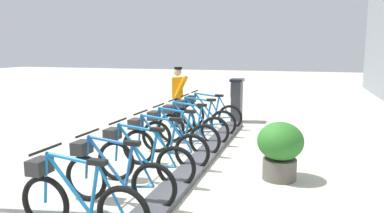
{
  "coord_description": "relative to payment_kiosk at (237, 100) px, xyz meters",
  "views": [
    {
      "loc": [
        -1.84,
        6.38,
        2.17
      ],
      "look_at": [
        0.5,
        -1.36,
        0.9
      ],
      "focal_mm": 34.93,
      "sensor_mm": 36.0,
      "label": 1
    }
  ],
  "objects": [
    {
      "name": "bike_docked_2",
      "position": [
        0.57,
        2.88,
        -0.24
      ],
      "size": [
        1.72,
        0.54,
        1.02
      ],
      "color": "black",
      "rests_on": "ground"
    },
    {
      "name": "bike_docked_6",
      "position": [
        0.57,
        6.4,
        -0.24
      ],
      "size": [
        1.72,
        0.54,
        1.02
      ],
      "color": "black",
      "rests_on": "ground"
    },
    {
      "name": "bike_docked_4",
      "position": [
        0.57,
        4.64,
        -0.24
      ],
      "size": [
        1.72,
        0.54,
        1.02
      ],
      "color": "black",
      "rests_on": "ground"
    },
    {
      "name": "bike_docked_1",
      "position": [
        0.57,
        2.0,
        -0.24
      ],
      "size": [
        1.72,
        0.54,
        1.02
      ],
      "color": "black",
      "rests_on": "ground"
    },
    {
      "name": "bike_docked_5",
      "position": [
        0.57,
        5.52,
        -0.24
      ],
      "size": [
        1.72,
        0.54,
        1.02
      ],
      "color": "black",
      "rests_on": "ground"
    },
    {
      "name": "payment_kiosk",
      "position": [
        0.0,
        0.0,
        0.0
      ],
      "size": [
        0.36,
        0.52,
        1.28
      ],
      "color": "#38383D",
      "rests_on": "ground"
    },
    {
      "name": "bike_docked_0",
      "position": [
        0.57,
        1.12,
        -0.24
      ],
      "size": [
        1.72,
        0.54,
        1.02
      ],
      "color": "black",
      "rests_on": "ground"
    },
    {
      "name": "dock_rail_base",
      "position": [
        -0.05,
        4.44,
        -0.62
      ],
      "size": [
        0.44,
        7.84,
        0.1
      ],
      "primitive_type": "cube",
      "color": "#47474C",
      "rests_on": "ground"
    },
    {
      "name": "ground_plane",
      "position": [
        -0.05,
        4.44,
        -0.67
      ],
      "size": [
        60.0,
        60.0,
        0.0
      ],
      "primitive_type": "plane",
      "color": "beige"
    },
    {
      "name": "bike_docked_7",
      "position": [
        0.57,
        7.28,
        -0.24
      ],
      "size": [
        1.72,
        0.54,
        1.02
      ],
      "color": "black",
      "rests_on": "ground"
    },
    {
      "name": "planter_bush",
      "position": [
        -1.56,
        4.68,
        -0.12
      ],
      "size": [
        0.76,
        0.76,
        0.97
      ],
      "color": "#59544C",
      "rests_on": "ground"
    },
    {
      "name": "bike_docked_3",
      "position": [
        0.57,
        3.76,
        -0.24
      ],
      "size": [
        1.72,
        0.54,
        1.02
      ],
      "color": "black",
      "rests_on": "ground"
    },
    {
      "name": "worker_near_rack",
      "position": [
        1.42,
        1.18,
        0.24
      ],
      "size": [
        0.5,
        0.68,
        1.66
      ],
      "color": "white",
      "rests_on": "ground"
    }
  ]
}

